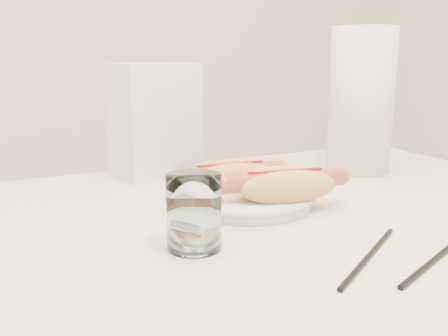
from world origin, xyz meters
name	(u,v)px	position (x,y,z in m)	size (l,w,h in m)	color
table	(251,257)	(0.00, 0.00, 0.69)	(1.20, 0.80, 0.75)	silver
plate	(247,200)	(0.03, 0.07, 0.76)	(0.21, 0.21, 0.02)	silver
hotdog_left	(230,177)	(0.01, 0.10, 0.79)	(0.18, 0.08, 0.05)	#DD9F58
hotdog_right	(285,185)	(0.06, 0.01, 0.79)	(0.19, 0.10, 0.05)	#E8AA5A
water_glass	(194,212)	(-0.12, -0.07, 0.80)	(0.07, 0.07, 0.09)	silver
chopstick_near	(369,256)	(0.06, -0.19, 0.75)	(0.01, 0.01, 0.21)	black
chopstick_far	(437,257)	(0.13, -0.22, 0.75)	(0.01, 0.01, 0.21)	black
napkin_box	(156,120)	(-0.04, 0.33, 0.86)	(0.16, 0.09, 0.22)	white
navy_napkin	(226,178)	(0.07, 0.23, 0.75)	(0.15, 0.15, 0.01)	#101134
paper_towel_roll	(361,100)	(0.35, 0.18, 0.89)	(0.13, 0.13, 0.29)	white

